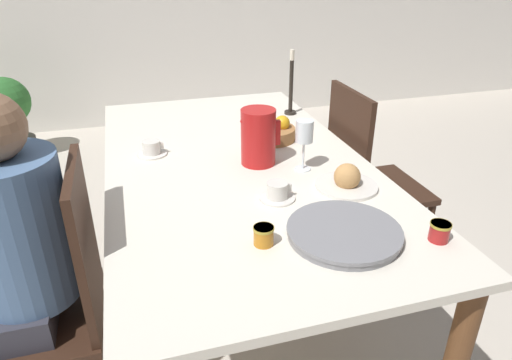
{
  "coord_description": "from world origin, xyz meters",
  "views": [
    {
      "loc": [
        -0.39,
        -1.61,
        1.49
      ],
      "look_at": [
        0.0,
        -0.27,
        0.79
      ],
      "focal_mm": 32.0,
      "sensor_mm": 36.0,
      "label": 1
    }
  ],
  "objects_px": {
    "person_seated": "(10,252)",
    "red_pitcher": "(258,137)",
    "teacup_near_person": "(277,192)",
    "serving_tray": "(344,233)",
    "jam_jar_red": "(264,235)",
    "jam_jar_amber": "(440,231)",
    "chair_person_side": "(56,301)",
    "bread_plate": "(347,180)",
    "potted_plant": "(8,112)",
    "fruit_bowl": "(271,131)",
    "wine_glass_water": "(304,134)",
    "teacup_across": "(152,149)",
    "candlestick_tall": "(291,90)",
    "chair_opposite": "(366,179)"
  },
  "relations": [
    {
      "from": "person_seated",
      "to": "red_pitcher",
      "type": "bearing_deg",
      "value": -70.35
    },
    {
      "from": "red_pitcher",
      "to": "teacup_near_person",
      "type": "xyz_separation_m",
      "value": [
        -0.02,
        -0.3,
        -0.09
      ]
    },
    {
      "from": "serving_tray",
      "to": "jam_jar_red",
      "type": "height_order",
      "value": "jam_jar_red"
    },
    {
      "from": "teacup_near_person",
      "to": "jam_jar_amber",
      "type": "relative_size",
      "value": 2.02
    },
    {
      "from": "red_pitcher",
      "to": "chair_person_side",
      "type": "bearing_deg",
      "value": -157.25
    },
    {
      "from": "person_seated",
      "to": "serving_tray",
      "type": "relative_size",
      "value": 3.5
    },
    {
      "from": "bread_plate",
      "to": "potted_plant",
      "type": "xyz_separation_m",
      "value": [
        -1.61,
        2.54,
        -0.4
      ]
    },
    {
      "from": "person_seated",
      "to": "fruit_bowl",
      "type": "height_order",
      "value": "person_seated"
    },
    {
      "from": "wine_glass_water",
      "to": "fruit_bowl",
      "type": "bearing_deg",
      "value": 93.44
    },
    {
      "from": "serving_tray",
      "to": "fruit_bowl",
      "type": "relative_size",
      "value": 1.59
    },
    {
      "from": "chair_person_side",
      "to": "fruit_bowl",
      "type": "height_order",
      "value": "chair_person_side"
    },
    {
      "from": "teacup_across",
      "to": "bread_plate",
      "type": "bearing_deg",
      "value": -37.61
    },
    {
      "from": "person_seated",
      "to": "red_pitcher",
      "type": "relative_size",
      "value": 5.37
    },
    {
      "from": "potted_plant",
      "to": "jam_jar_amber",
      "type": "bearing_deg",
      "value": -59.51
    },
    {
      "from": "serving_tray",
      "to": "candlestick_tall",
      "type": "relative_size",
      "value": 1.04
    },
    {
      "from": "teacup_near_person",
      "to": "serving_tray",
      "type": "distance_m",
      "value": 0.3
    },
    {
      "from": "wine_glass_water",
      "to": "teacup_across",
      "type": "bearing_deg",
      "value": 150.58
    },
    {
      "from": "jam_jar_amber",
      "to": "jam_jar_red",
      "type": "distance_m",
      "value": 0.51
    },
    {
      "from": "wine_glass_water",
      "to": "potted_plant",
      "type": "relative_size",
      "value": 0.31
    },
    {
      "from": "person_seated",
      "to": "teacup_near_person",
      "type": "distance_m",
      "value": 0.84
    },
    {
      "from": "candlestick_tall",
      "to": "potted_plant",
      "type": "height_order",
      "value": "candlestick_tall"
    },
    {
      "from": "wine_glass_water",
      "to": "jam_jar_amber",
      "type": "distance_m",
      "value": 0.61
    },
    {
      "from": "candlestick_tall",
      "to": "serving_tray",
      "type": "bearing_deg",
      "value": -102.32
    },
    {
      "from": "chair_person_side",
      "to": "chair_opposite",
      "type": "height_order",
      "value": "same"
    },
    {
      "from": "chair_person_side",
      "to": "potted_plant",
      "type": "distance_m",
      "value": 2.65
    },
    {
      "from": "serving_tray",
      "to": "bread_plate",
      "type": "height_order",
      "value": "bread_plate"
    },
    {
      "from": "red_pitcher",
      "to": "bread_plate",
      "type": "relative_size",
      "value": 0.99
    },
    {
      "from": "bread_plate",
      "to": "teacup_across",
      "type": "bearing_deg",
      "value": 142.39
    },
    {
      "from": "wine_glass_water",
      "to": "potted_plant",
      "type": "height_order",
      "value": "wine_glass_water"
    },
    {
      "from": "chair_person_side",
      "to": "person_seated",
      "type": "xyz_separation_m",
      "value": [
        -0.09,
        0.01,
        0.2
      ]
    },
    {
      "from": "chair_person_side",
      "to": "chair_opposite",
      "type": "xyz_separation_m",
      "value": [
        1.38,
        0.51,
        0.0
      ]
    },
    {
      "from": "candlestick_tall",
      "to": "potted_plant",
      "type": "bearing_deg",
      "value": 134.99
    },
    {
      "from": "wine_glass_water",
      "to": "teacup_near_person",
      "type": "height_order",
      "value": "wine_glass_water"
    },
    {
      "from": "wine_glass_water",
      "to": "bread_plate",
      "type": "distance_m",
      "value": 0.24
    },
    {
      "from": "person_seated",
      "to": "bread_plate",
      "type": "bearing_deg",
      "value": -89.07
    },
    {
      "from": "bread_plate",
      "to": "potted_plant",
      "type": "relative_size",
      "value": 0.34
    },
    {
      "from": "person_seated",
      "to": "teacup_near_person",
      "type": "relative_size",
      "value": 9.64
    },
    {
      "from": "teacup_near_person",
      "to": "jam_jar_red",
      "type": "distance_m",
      "value": 0.27
    },
    {
      "from": "fruit_bowl",
      "to": "potted_plant",
      "type": "xyz_separation_m",
      "value": [
        -1.5,
        2.03,
        -0.41
      ]
    },
    {
      "from": "fruit_bowl",
      "to": "candlestick_tall",
      "type": "distance_m",
      "value": 0.39
    },
    {
      "from": "red_pitcher",
      "to": "wine_glass_water",
      "type": "relative_size",
      "value": 1.11
    },
    {
      "from": "chair_opposite",
      "to": "fruit_bowl",
      "type": "distance_m",
      "value": 0.56
    },
    {
      "from": "person_seated",
      "to": "serving_tray",
      "type": "bearing_deg",
      "value": -105.73
    },
    {
      "from": "wine_glass_water",
      "to": "potted_plant",
      "type": "xyz_separation_m",
      "value": [
        -1.52,
        2.36,
        -0.52
      ]
    },
    {
      "from": "person_seated",
      "to": "candlestick_tall",
      "type": "xyz_separation_m",
      "value": [
        1.19,
        0.85,
        0.17
      ]
    },
    {
      "from": "serving_tray",
      "to": "bread_plate",
      "type": "xyz_separation_m",
      "value": [
        0.15,
        0.29,
        0.01
      ]
    },
    {
      "from": "person_seated",
      "to": "potted_plant",
      "type": "distance_m",
      "value": 2.63
    },
    {
      "from": "chair_person_side",
      "to": "jam_jar_amber",
      "type": "bearing_deg",
      "value": -107.19
    },
    {
      "from": "teacup_near_person",
      "to": "potted_plant",
      "type": "xyz_separation_m",
      "value": [
        -1.35,
        2.55,
        -0.4
      ]
    },
    {
      "from": "fruit_bowl",
      "to": "potted_plant",
      "type": "height_order",
      "value": "fruit_bowl"
    }
  ]
}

